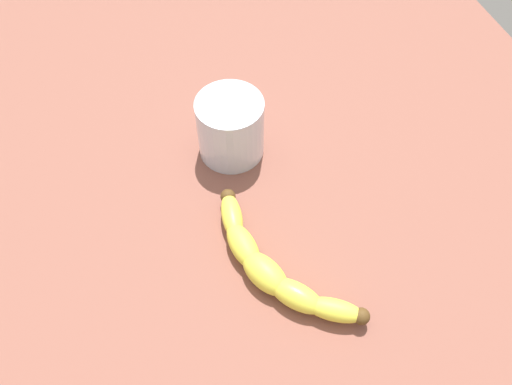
% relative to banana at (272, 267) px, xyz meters
% --- Properties ---
extents(wooden_tabletop, '(1.20, 1.20, 0.03)m').
position_rel_banana_xyz_m(wooden_tabletop, '(-0.08, 0.08, -0.03)').
color(wooden_tabletop, brown).
rests_on(wooden_tabletop, ground).
extents(banana, '(0.13, 0.22, 0.04)m').
position_rel_banana_xyz_m(banana, '(0.00, 0.00, 0.00)').
color(banana, yellow).
rests_on(banana, wooden_tabletop).
extents(smoothie_glass, '(0.09, 0.09, 0.09)m').
position_rel_banana_xyz_m(smoothie_glass, '(0.01, 0.20, 0.03)').
color(smoothie_glass, silver).
rests_on(smoothie_glass, wooden_tabletop).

